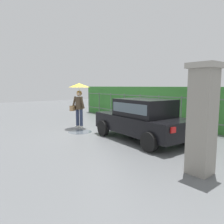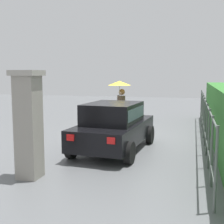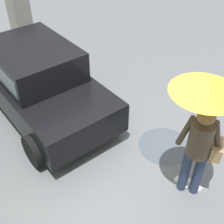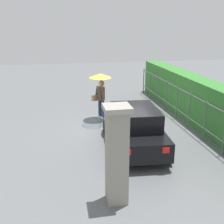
{
  "view_description": "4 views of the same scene",
  "coord_description": "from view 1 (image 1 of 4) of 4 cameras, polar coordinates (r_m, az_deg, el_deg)",
  "views": [
    {
      "loc": [
        7.01,
        -5.53,
        1.93
      ],
      "look_at": [
        0.33,
        -0.1,
        0.86
      ],
      "focal_mm": 33.56,
      "sensor_mm": 36.0,
      "label": 1
    },
    {
      "loc": [
        10.62,
        2.33,
        2.33
      ],
      "look_at": [
        0.4,
        -0.46,
        1.0
      ],
      "focal_mm": 48.03,
      "sensor_mm": 36.0,
      "label": 2
    },
    {
      "loc": [
        -2.84,
        2.33,
        4.06
      ],
      "look_at": [
        -0.12,
        -0.17,
        1.04
      ],
      "focal_mm": 47.07,
      "sensor_mm": 36.0,
      "label": 3
    },
    {
      "loc": [
        10.5,
        -2.42,
        4.14
      ],
      "look_at": [
        0.44,
        -0.47,
        0.87
      ],
      "focal_mm": 44.8,
      "sensor_mm": 36.0,
      "label": 4
    }
  ],
  "objects": [
    {
      "name": "car",
      "position": [
        7.6,
        8.28,
        -1.53
      ],
      "size": [
        3.84,
        2.08,
        1.48
      ],
      "rotation": [
        0.0,
        0.0,
        3.07
      ],
      "color": "black",
      "rests_on": "ground"
    },
    {
      "name": "hedge_row",
      "position": [
        11.5,
        12.33,
        2.01
      ],
      "size": [
        12.29,
        0.9,
        1.9
      ],
      "primitive_type": "cube",
      "color": "#387F33",
      "rests_on": "ground"
    },
    {
      "name": "ground_plane",
      "position": [
        9.13,
        -0.82,
        -5.14
      ],
      "size": [
        40.0,
        40.0,
        0.0
      ],
      "primitive_type": "plane",
      "color": "slate"
    },
    {
      "name": "gate_pillar",
      "position": [
        4.92,
        23.36,
        -1.57
      ],
      "size": [
        0.6,
        0.6,
        2.42
      ],
      "color": "gray",
      "rests_on": "ground"
    },
    {
      "name": "fence_section",
      "position": [
        10.97,
        9.99,
        1.18
      ],
      "size": [
        11.34,
        0.05,
        1.5
      ],
      "color": "#59605B",
      "rests_on": "ground"
    },
    {
      "name": "pedestrian",
      "position": [
        9.79,
        -9.01,
        4.44
      ],
      "size": [
        0.96,
        0.96,
        2.06
      ],
      "rotation": [
        0.0,
        0.0,
        -1.05
      ],
      "color": "#2D3856",
      "rests_on": "ground"
    },
    {
      "name": "puddle_near",
      "position": [
        9.04,
        -8.71,
        -5.34
      ],
      "size": [
        1.01,
        1.01,
        0.0
      ],
      "primitive_type": "cylinder",
      "color": "#4C545B",
      "rests_on": "ground"
    }
  ]
}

